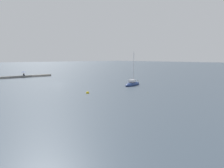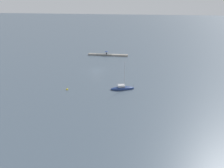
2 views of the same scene
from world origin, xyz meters
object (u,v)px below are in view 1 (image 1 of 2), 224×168
(person_seated_dark_left, at_px, (24,75))
(sailboat_navy_mid, at_px, (133,84))
(umbrella_open_navy, at_px, (24,72))
(mooring_buoy_mid, at_px, (88,93))

(person_seated_dark_left, height_order, sailboat_navy_mid, sailboat_navy_mid)
(person_seated_dark_left, distance_m, sailboat_navy_mid, 36.74)
(umbrella_open_navy, bearing_deg, person_seated_dark_left, -82.98)
(sailboat_navy_mid, distance_m, mooring_buoy_mid, 13.99)
(person_seated_dark_left, bearing_deg, sailboat_navy_mid, 109.73)
(mooring_buoy_mid, bearing_deg, umbrella_open_navy, -94.66)
(umbrella_open_navy, height_order, mooring_buoy_mid, umbrella_open_navy)
(sailboat_navy_mid, bearing_deg, person_seated_dark_left, 178.64)
(person_seated_dark_left, height_order, umbrella_open_navy, umbrella_open_navy)
(mooring_buoy_mid, bearing_deg, person_seated_dark_left, -94.65)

